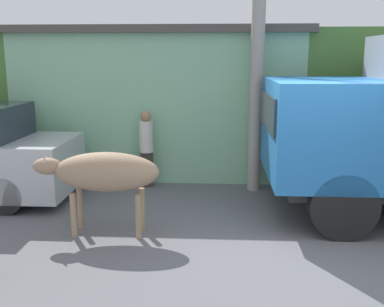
% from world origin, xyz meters
% --- Properties ---
extents(ground_plane, '(60.00, 60.00, 0.00)m').
position_xyz_m(ground_plane, '(0.00, 0.00, 0.00)').
color(ground_plane, slate).
extents(hillside_embankment, '(32.00, 6.82, 3.24)m').
position_xyz_m(hillside_embankment, '(0.00, 6.72, 1.62)').
color(hillside_embankment, '#4C7A38').
rests_on(hillside_embankment, ground_plane).
extents(building_backdrop, '(6.51, 2.70, 3.29)m').
position_xyz_m(building_backdrop, '(-2.58, 4.50, 1.66)').
color(building_backdrop, '#8CC69E').
rests_on(building_backdrop, ground_plane).
extents(brown_cow, '(1.91, 0.59, 1.27)m').
position_xyz_m(brown_cow, '(-2.96, 0.46, 0.96)').
color(brown_cow, '#9E7F60').
rests_on(brown_cow, ground_plane).
extents(pedestrian_on_hill, '(0.37, 0.37, 1.59)m').
position_xyz_m(pedestrian_on_hill, '(-2.72, 3.04, 0.89)').
color(pedestrian_on_hill, '#38332D').
rests_on(pedestrian_on_hill, ground_plane).
extents(utility_pole, '(0.90, 0.26, 5.90)m').
position_xyz_m(utility_pole, '(-0.51, 2.94, 3.05)').
color(utility_pole, '#9E998E').
rests_on(utility_pole, ground_plane).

